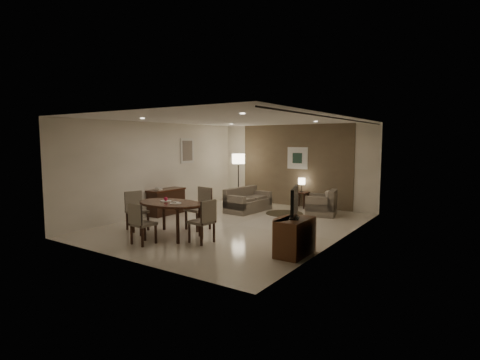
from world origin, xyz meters
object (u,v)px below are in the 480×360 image
Objects in this scene: floor_lamp at (238,179)px; tv_cabinet at (295,237)px; console_desk at (166,202)px; sofa at (248,200)px; chair_far at (198,209)px; chair_near at (143,223)px; side_table at (301,200)px; chair_left at (137,211)px; dining_table at (170,219)px; armchair at (322,202)px; chair_right at (202,221)px.

tv_cabinet is at bearing -45.41° from floor_lamp.
sofa is (1.75, 1.76, -0.01)m from console_desk.
chair_far reaches higher than console_desk.
chair_far reaches higher than tv_cabinet.
side_table is (0.95, 5.83, -0.18)m from chair_near.
chair_far is at bearing -90.85° from chair_near.
console_desk is 1.29× the size of chair_left.
chair_far reaches higher than dining_table.
console_desk is 4.32m from side_table.
armchair is (-1.03, 3.93, 0.03)m from tv_cabinet.
tv_cabinet is 4.06m from armchair.
console_desk is 2.48m from sofa.
side_table is at bearing -141.30° from armchair.
chair_left is 0.54× the size of floor_lamp.
dining_table reaches higher than sofa.
armchair is 3.18m from floor_lamp.
floor_lamp is (-0.10, 4.53, 0.40)m from chair_left.
chair_near is 4.34m from sofa.
sofa is at bearing -126.63° from side_table.
chair_near is at bearing -44.21° from chair_right.
chair_far reaches higher than sofa.
chair_near reaches higher than console_desk.
sofa is (-0.17, 3.55, -0.03)m from dining_table.
chair_left is at bearing -83.22° from chair_right.
chair_far is at bearing 168.86° from tv_cabinet.
floor_lamp reaches higher than console_desk.
chair_far is at bearing -101.43° from side_table.
chair_right is 1.10× the size of armchair.
side_table is at bearing -96.59° from chair_near.
chair_right is at bearing -89.99° from side_table.
armchair is 1.64× the size of side_table.
armchair is at bearing 32.16° from console_desk.
chair_left is 1.81× the size of side_table.
console_desk is at bearing 139.54° from sofa.
side_table is (2.85, 3.25, -0.12)m from console_desk.
tv_cabinet is (4.89, -1.50, -0.03)m from console_desk.
floor_lamp reaches higher than chair_right.
tv_cabinet is 0.88× the size of chair_far.
chair_far is 1.21× the size of armchair.
chair_left is (-4.06, -0.31, 0.12)m from tv_cabinet.
console_desk reaches higher than sofa.
side_table is at bearing 87.12° from chair_far.
chair_right is 0.61× the size of sofa.
side_table is (0.85, 4.18, -0.25)m from chair_far.
chair_right is (0.94, -0.02, 0.08)m from dining_table.
armchair is (2.12, 0.67, 0.01)m from sofa.
side_table is 0.30× the size of floor_lamp.
chair_near reaches higher than armchair.
chair_far is 3.84m from armchair.
dining_table is 1.62× the size of chair_far.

